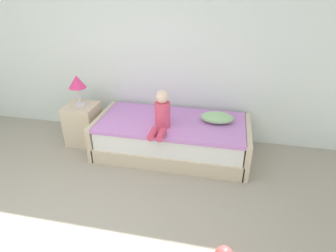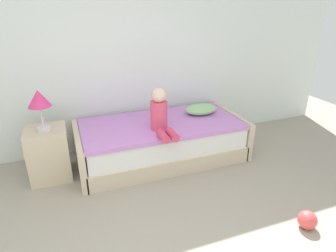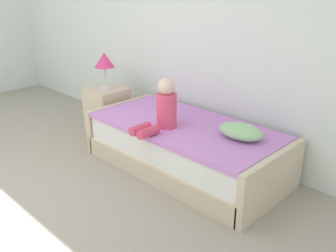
{
  "view_description": "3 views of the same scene",
  "coord_description": "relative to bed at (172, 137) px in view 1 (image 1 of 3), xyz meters",
  "views": [
    {
      "loc": [
        1.33,
        -1.48,
        2.27
      ],
      "look_at": [
        0.64,
        1.75,
        0.55
      ],
      "focal_mm": 31.04,
      "sensor_mm": 36.0,
      "label": 1
    },
    {
      "loc": [
        -0.44,
        -1.17,
        1.89
      ],
      "look_at": [
        0.64,
        1.75,
        0.55
      ],
      "focal_mm": 30.93,
      "sensor_mm": 36.0,
      "label": 2
    },
    {
      "loc": [
        3.0,
        -0.66,
        1.89
      ],
      "look_at": [
        0.64,
        1.75,
        0.55
      ],
      "focal_mm": 40.06,
      "sensor_mm": 36.0,
      "label": 3
    }
  ],
  "objects": [
    {
      "name": "wall_rear",
      "position": [
        -0.64,
        0.6,
        1.2
      ],
      "size": [
        7.2,
        0.1,
        2.9
      ],
      "primitive_type": "cube",
      "color": "silver",
      "rests_on": "ground"
    },
    {
      "name": "bed",
      "position": [
        0.0,
        0.0,
        0.0
      ],
      "size": [
        2.11,
        1.0,
        0.5
      ],
      "color": "beige",
      "rests_on": "ground"
    },
    {
      "name": "nightstand",
      "position": [
        -1.35,
        0.02,
        0.05
      ],
      "size": [
        0.44,
        0.44,
        0.6
      ],
      "primitive_type": "cube",
      "color": "beige",
      "rests_on": "ground"
    },
    {
      "name": "table_lamp",
      "position": [
        -1.35,
        0.02,
        0.69
      ],
      "size": [
        0.24,
        0.24,
        0.45
      ],
      "color": "silver",
      "rests_on": "nightstand"
    },
    {
      "name": "child_figure",
      "position": [
        -0.09,
        -0.23,
        0.46
      ],
      "size": [
        0.2,
        0.51,
        0.5
      ],
      "color": "#E04C6B",
      "rests_on": "bed"
    },
    {
      "name": "pillow",
      "position": [
        0.6,
        0.1,
        0.32
      ],
      "size": [
        0.44,
        0.3,
        0.13
      ],
      "primitive_type": "ellipsoid",
      "color": "#99CC8C",
      "rests_on": "bed"
    }
  ]
}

